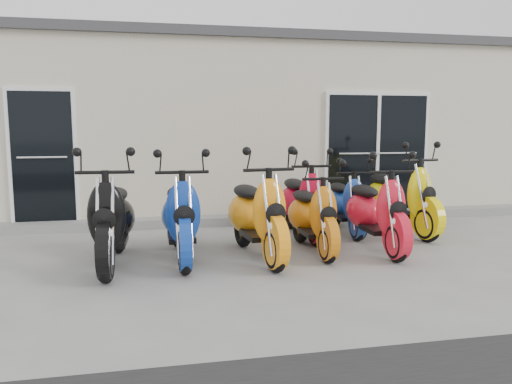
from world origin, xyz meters
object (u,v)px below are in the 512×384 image
scooter_front_black (111,206)px  scooter_back_yellow (400,187)px  scooter_front_blue (180,204)px  scooter_front_orange_a (257,202)px  scooter_back_red (302,192)px  scooter_back_blue (345,195)px  scooter_front_red (376,200)px  scooter_front_orange_b (313,205)px

scooter_front_black → scooter_back_yellow: bearing=15.5°
scooter_front_blue → scooter_back_yellow: scooter_back_yellow is taller
scooter_front_black → scooter_back_yellow: scooter_front_black is taller
scooter_front_black → scooter_front_orange_a: (1.80, 0.01, -0.00)m
scooter_front_black → scooter_back_yellow: size_ratio=1.00×
scooter_back_yellow → scooter_back_red: bearing=169.3°
scooter_front_black → scooter_back_blue: scooter_front_black is taller
scooter_back_blue → scooter_front_red: bearing=-86.6°
scooter_front_orange_b → scooter_back_blue: 1.36m
scooter_front_blue → scooter_front_orange_a: 0.97m
scooter_front_black → scooter_front_red: size_ratio=1.06×
scooter_front_orange_b → scooter_back_yellow: size_ratio=0.87×
scooter_front_black → scooter_back_yellow: 4.45m
scooter_back_yellow → scooter_front_orange_b: bearing=-161.8°
scooter_front_orange_a → scooter_front_blue: bearing=166.4°
scooter_front_orange_a → scooter_back_yellow: size_ratio=1.00×
scooter_front_blue → scooter_back_blue: scooter_front_blue is taller
scooter_back_yellow → scooter_front_red: bearing=-140.3°
scooter_back_red → scooter_back_blue: bearing=6.9°
scooter_front_red → scooter_back_yellow: 1.27m
scooter_front_black → scooter_back_red: size_ratio=1.06×
scooter_front_red → scooter_back_blue: scooter_front_red is taller
scooter_front_black → scooter_back_blue: size_ratio=1.19×
scooter_front_red → scooter_back_yellow: size_ratio=0.94×
scooter_front_orange_a → scooter_back_red: bearing=42.5°
scooter_front_blue → scooter_front_orange_b: (1.77, 0.05, -0.08)m
scooter_front_black → scooter_front_blue: size_ratio=1.02×
scooter_front_orange_b → scooter_back_blue: (0.88, 1.04, -0.03)m
scooter_front_blue → scooter_front_orange_b: size_ratio=1.12×
scooter_back_red → scooter_back_yellow: scooter_back_yellow is taller
scooter_back_red → scooter_front_blue: bearing=-153.6°
scooter_front_orange_a → scooter_back_red: size_ratio=1.06×
scooter_front_red → scooter_back_yellow: scooter_back_yellow is taller
scooter_front_orange_b → scooter_back_blue: scooter_front_orange_b is taller
scooter_front_orange_b → scooter_back_red: size_ratio=0.93×
scooter_front_black → scooter_front_orange_b: 2.60m
scooter_front_blue → scooter_back_red: 2.14m
scooter_front_red → scooter_back_blue: 1.12m
scooter_back_blue → scooter_back_yellow: bearing=-7.5°
scooter_front_red → scooter_back_red: (-0.75, 1.01, 0.00)m
scooter_front_black → scooter_front_orange_a: bearing=2.2°
scooter_front_red → scooter_back_blue: (-0.00, 1.11, -0.08)m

